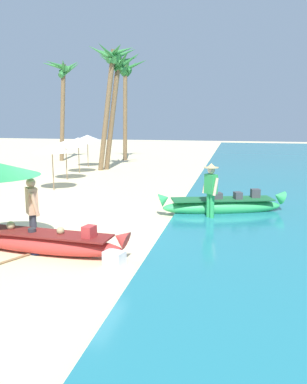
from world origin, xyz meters
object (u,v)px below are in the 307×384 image
palm_tree_tall_inland (125,79)px  palm_tree_mid_cluster (111,68)px  boat_green_midground (223,205)px  boat_red_foreground (42,241)px  paddle (11,260)px  palm_tree_leaning_seaward (117,74)px  palm_tree_far_behind (63,80)px  person_vendor_hatted (211,188)px  cooler_box (114,258)px  person_tourist_customer (32,208)px

palm_tree_tall_inland → palm_tree_mid_cluster: bearing=-82.7°
boat_green_midground → boat_red_foreground: bearing=-130.4°
palm_tree_tall_inland → paddle: bearing=-81.9°
paddle → palm_tree_leaning_seaward: bearing=97.3°
palm_tree_far_behind → paddle: (6.77, -18.78, -5.34)m
palm_tree_far_behind → palm_tree_tall_inland: bearing=17.6°
paddle → palm_tree_mid_cluster: bearing=98.3°
person_vendor_hatted → palm_tree_mid_cluster: bearing=121.0°
palm_tree_far_behind → palm_tree_leaning_seaward: bearing=-37.5°
boat_red_foreground → cooler_box: 1.92m
palm_tree_tall_inland → boat_red_foreground: bearing=-80.4°
person_vendor_hatted → cooler_box: (-1.72, -4.22, -0.85)m
palm_tree_far_behind → cooler_box: 21.32m
boat_green_midground → palm_tree_mid_cluster: 12.60m
person_tourist_customer → palm_tree_leaning_seaward: size_ratio=0.26×
palm_tree_tall_inland → cooler_box: palm_tree_tall_inland is taller
palm_tree_far_behind → paddle: 20.67m
palm_tree_leaning_seaward → palm_tree_far_behind: bearing=142.5°
palm_tree_tall_inland → palm_tree_far_behind: size_ratio=1.02×
person_vendor_hatted → person_tourist_customer: bearing=-139.9°
boat_red_foreground → person_vendor_hatted: (3.58, 3.77, 0.72)m
boat_red_foreground → paddle: boat_red_foreground is taller
palm_tree_leaning_seaward → palm_tree_far_behind: palm_tree_far_behind is taller
palm_tree_leaning_seaward → paddle: palm_tree_leaning_seaward is taller
palm_tree_leaning_seaward → cooler_box: bearing=-74.1°
palm_tree_mid_cluster → palm_tree_far_behind: (-4.62, 4.12, -0.23)m
palm_tree_mid_cluster → cooler_box: size_ratio=16.23×
palm_tree_leaning_seaward → boat_red_foreground: bearing=-80.7°
person_tourist_customer → cooler_box: person_tourist_customer is taller
palm_tree_mid_cluster → palm_tree_far_behind: palm_tree_mid_cluster is taller
boat_green_midground → paddle: bearing=-129.5°
cooler_box → person_vendor_hatted: bearing=86.0°
boat_red_foreground → cooler_box: size_ratio=10.20×
boat_red_foreground → paddle: 0.82m
palm_tree_tall_inland → cooler_box: bearing=-75.5°
person_tourist_customer → palm_tree_mid_cluster: size_ratio=0.24×
person_vendor_hatted → palm_tree_far_behind: size_ratio=0.26×
palm_tree_tall_inland → palm_tree_leaning_seaward: palm_tree_tall_inland is taller
cooler_box → paddle: bearing=-156.6°
boat_green_midground → palm_tree_leaning_seaward: bearing=122.6°
person_tourist_customer → person_vendor_hatted: bearing=40.1°
person_vendor_hatted → cooler_box: size_ratio=4.09×
boat_red_foreground → cooler_box: bearing=-13.3°
palm_tree_tall_inland → palm_tree_far_behind: (-3.93, -1.25, -0.04)m
palm_tree_mid_cluster → palm_tree_far_behind: size_ratio=1.03×
person_vendor_hatted → palm_tree_tall_inland: 17.61m
palm_tree_mid_cluster → paddle: palm_tree_mid_cluster is taller
person_vendor_hatted → palm_tree_tall_inland: (-6.85, 15.61, 4.41)m
person_vendor_hatted → person_tourist_customer: person_vendor_hatted is taller
person_vendor_hatted → palm_tree_tall_inland: palm_tree_tall_inland is taller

